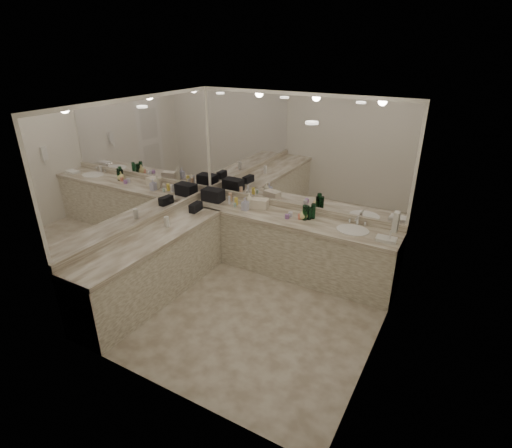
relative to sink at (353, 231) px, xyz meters
The scene contains 37 objects.
floor 1.77m from the sink, 128.37° to the right, with size 3.20×3.20×0.00m, color beige.
ceiling 2.29m from the sink, 128.37° to the right, with size 3.20×3.20×0.00m, color white.
wall_back 1.08m from the sink, 162.47° to the left, with size 3.20×0.02×2.60m, color silver.
wall_left 2.85m from the sink, 154.80° to the right, with size 0.02×3.00×2.60m, color silver.
wall_right 1.42m from the sink, 61.56° to the right, with size 0.02×3.00×2.60m, color silver.
vanity_back_base 1.06m from the sink, behind, with size 3.20×0.60×0.84m, color silver.
vanity_back_top 0.95m from the sink, behind, with size 3.20×0.64×0.06m, color beige.
vanity_left_base 2.75m from the sink, 146.31° to the right, with size 0.60×2.40×0.84m, color silver.
vanity_left_top 2.70m from the sink, 146.19° to the right, with size 0.64×2.42×0.06m, color beige.
backsplash_back 0.99m from the sink, 163.58° to the left, with size 3.20×0.04×0.10m, color beige.
backsplash_left 2.80m from the sink, 154.62° to the right, with size 0.04×3.00×0.10m, color beige.
mirror_back 1.33m from the sink, 163.13° to the left, with size 3.12×0.01×1.55m, color white.
mirror_left 2.94m from the sink, 154.69° to the right, with size 0.01×2.92×1.55m, color white.
sink is the anchor object (origin of this frame).
faucet 0.22m from the sink, 90.00° to the left, with size 0.24×0.16×0.14m, color silver.
wall_phone 0.91m from the sink, 39.57° to the right, with size 0.06×0.10×0.24m, color white.
door 1.82m from the sink, 69.46° to the right, with size 0.02×0.82×2.10m, color white.
black_toiletry_bag 2.27m from the sink, behind, with size 0.33×0.21×0.19m, color black.
black_bag_spill 2.30m from the sink, 167.74° to the right, with size 0.10×0.23×0.13m, color black.
cream_cosmetic_case 1.48m from the sink, behind, with size 0.25×0.15×0.14m, color beige.
hand_towel 0.47m from the sink, 11.82° to the right, with size 0.25×0.17×0.04m, color white.
lotion_left 2.52m from the sink, 153.24° to the right, with size 0.07×0.07×0.15m, color white.
soap_bottle_a 1.62m from the sink, behind, with size 0.09×0.09×0.24m, color white.
soap_bottle_b 1.63m from the sink, behind, with size 0.09×0.09×0.20m, color silver.
soap_bottle_c 0.73m from the sink, behind, with size 0.13×0.13×0.17m, color #EFE08E.
green_bottle_0 0.67m from the sink, behind, with size 0.07×0.07×0.18m, color #104624.
green_bottle_1 0.64m from the sink, 169.13° to the left, with size 0.06×0.06×0.22m, color #104624.
green_bottle_2 0.71m from the sink, behind, with size 0.07×0.07×0.22m, color #104624.
green_bottle_3 0.71m from the sink, behind, with size 0.06×0.06×0.19m, color #104624.
amenity_bottle_0 0.78m from the sink, behind, with size 0.05×0.05×0.08m, color #E57F66.
amenity_bottle_1 2.04m from the sink, behind, with size 0.06×0.06×0.13m, color #E0B28C.
amenity_bottle_2 0.94m from the sink, behind, with size 0.07×0.07×0.06m, color #9966B2.
amenity_bottle_3 1.93m from the sink, behind, with size 0.05×0.05×0.09m, color white.
amenity_bottle_4 0.93m from the sink, behind, with size 0.07×0.07×0.07m, color silver.
amenity_bottle_5 1.83m from the sink, behind, with size 0.04×0.04×0.06m, color silver.
amenity_bottle_6 1.97m from the sink, behind, with size 0.04×0.04×0.13m, color silver.
amenity_bottle_7 1.86m from the sink, behind, with size 0.06×0.06×0.12m, color #F2D84C.
Camera 1 is at (2.20, -3.66, 3.18)m, focal length 28.00 mm.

